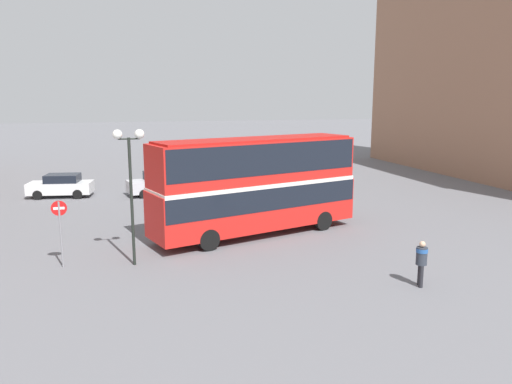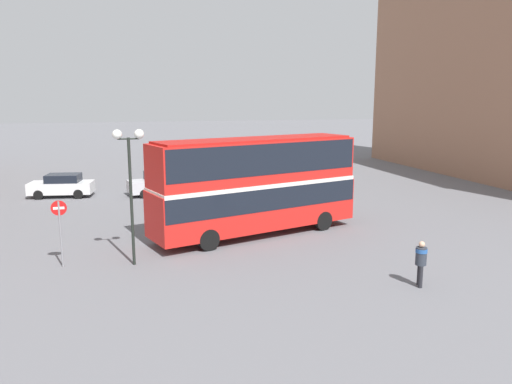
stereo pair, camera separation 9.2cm
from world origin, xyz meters
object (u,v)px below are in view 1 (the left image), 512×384
(parked_car_side_street, at_px, (61,186))
(double_decker_bus, at_px, (256,180))
(parked_car_kerb_near, at_px, (160,183))
(street_lamp_twin_globe, at_px, (130,162))
(parked_car_kerb_far, at_px, (302,171))
(no_entry_sign, at_px, (60,223))
(pedestrian_foreground, at_px, (421,259))

(parked_car_side_street, bearing_deg, double_decker_bus, 138.18)
(parked_car_kerb_near, relative_size, street_lamp_twin_globe, 0.83)
(double_decker_bus, bearing_deg, parked_car_kerb_near, 90.84)
(parked_car_kerb_near, height_order, parked_car_kerb_far, parked_car_kerb_near)
(no_entry_sign, bearing_deg, double_decker_bus, 16.60)
(parked_car_kerb_near, bearing_deg, double_decker_bus, 96.57)
(double_decker_bus, height_order, street_lamp_twin_globe, street_lamp_twin_globe)
(street_lamp_twin_globe, bearing_deg, no_entry_sign, 170.69)
(double_decker_bus, bearing_deg, pedestrian_foreground, -81.51)
(parked_car_kerb_far, height_order, no_entry_sign, no_entry_sign)
(double_decker_bus, distance_m, pedestrian_foreground, 9.33)
(double_decker_bus, height_order, parked_car_side_street, double_decker_bus)
(parked_car_kerb_near, distance_m, no_entry_sign, 15.39)
(parked_car_kerb_far, relative_size, no_entry_sign, 1.69)
(pedestrian_foreground, distance_m, parked_car_side_street, 25.50)
(pedestrian_foreground, xyz_separation_m, parked_car_kerb_near, (-7.70, 20.16, -0.22))
(parked_car_kerb_near, distance_m, parked_car_kerb_far, 12.16)
(no_entry_sign, bearing_deg, parked_car_kerb_near, 70.75)
(parked_car_kerb_near, bearing_deg, pedestrian_foreground, 99.81)
(parked_car_kerb_far, relative_size, street_lamp_twin_globe, 0.84)
(street_lamp_twin_globe, xyz_separation_m, no_entry_sign, (-2.80, 0.46, -2.43))
(parked_car_kerb_near, bearing_deg, no_entry_sign, 59.66)
(double_decker_bus, distance_m, parked_car_kerb_far, 16.99)
(parked_car_kerb_near, bearing_deg, street_lamp_twin_globe, 70.31)
(pedestrian_foreground, bearing_deg, parked_car_kerb_near, -46.67)
(parked_car_kerb_far, bearing_deg, street_lamp_twin_globe, 50.88)
(pedestrian_foreground, bearing_deg, parked_car_kerb_far, -77.60)
(double_decker_bus, relative_size, pedestrian_foreground, 6.42)
(double_decker_bus, xyz_separation_m, parked_car_side_street, (-10.39, 12.81, -1.96))
(parked_car_side_street, bearing_deg, street_lamp_twin_globe, 114.43)
(street_lamp_twin_globe, distance_m, no_entry_sign, 3.74)
(parked_car_kerb_far, bearing_deg, double_decker_bus, 60.59)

